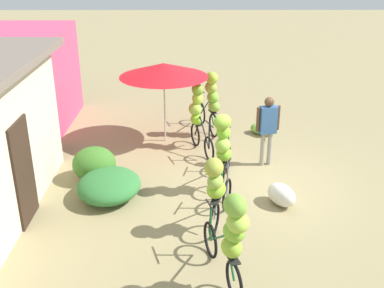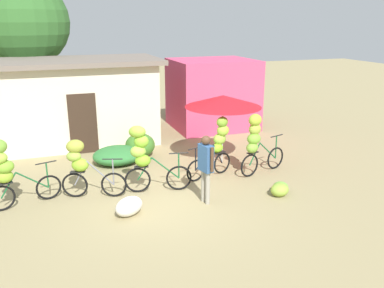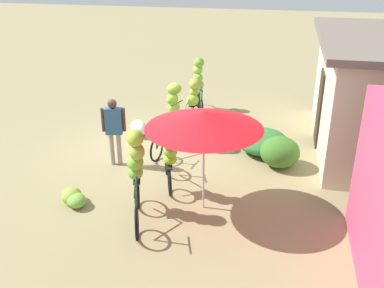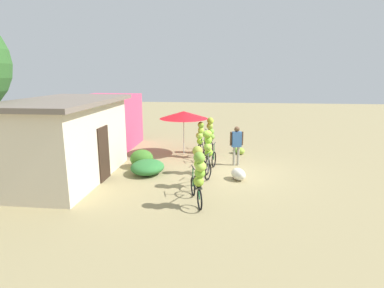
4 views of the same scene
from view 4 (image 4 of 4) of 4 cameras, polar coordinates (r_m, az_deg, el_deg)
ground_plane at (r=12.64m, az=6.12°, el=-5.02°), size 60.00×60.00×0.00m
building_low at (r=12.28m, az=-22.21°, el=0.82°), size 5.76×3.27×2.97m
shop_pink at (r=17.23m, az=-15.06°, el=4.15°), size 3.20×2.80×2.76m
hedge_bush_front_left at (r=12.32m, az=-8.23°, el=-4.25°), size 1.50×1.31×0.54m
hedge_bush_front_right at (r=13.17m, az=-9.28°, el=-2.66°), size 0.95×0.97×0.76m
market_umbrella at (r=14.72m, az=-1.56°, el=5.40°), size 2.30×2.30×2.13m
bicycle_leftmost at (r=9.01m, az=1.27°, el=-5.62°), size 1.66×0.62×1.72m
bicycle_near_pile at (r=10.64m, az=1.43°, el=-3.41°), size 1.55×0.63×1.49m
bicycle_center_loaded at (r=12.06m, az=3.11°, el=-0.74°), size 1.71×0.57×1.76m
bicycle_by_shop at (r=14.27m, az=1.63°, el=1.14°), size 1.54×0.68×1.70m
bicycle_rightmost at (r=15.22m, az=3.36°, el=2.17°), size 1.67×0.67×1.80m
banana_pile_on_ground at (r=15.36m, az=8.66°, el=-1.25°), size 0.71×0.72×0.33m
produce_sack at (r=11.65m, az=8.57°, el=-5.53°), size 0.83×0.73×0.44m
person_vendor at (r=13.24m, az=8.24°, el=0.43°), size 0.29×0.57×1.70m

